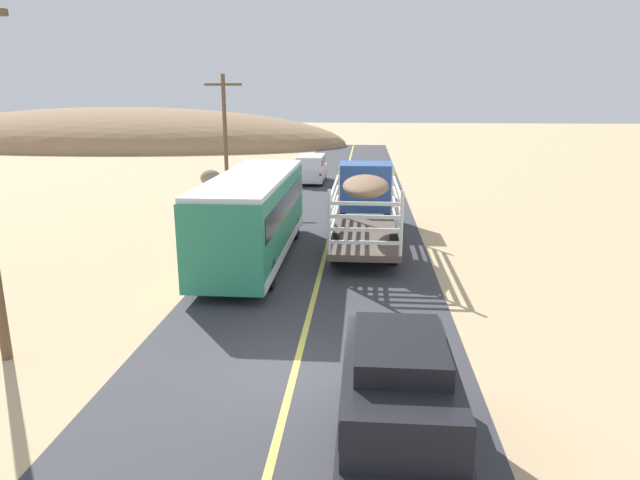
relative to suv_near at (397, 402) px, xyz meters
name	(u,v)px	position (x,y,z in m)	size (l,w,h in m)	color
ground_plane	(294,374)	(-2.09, 2.97, -1.15)	(240.00, 240.00, 0.00)	tan
road_surface	(294,373)	(-2.09, 2.97, -1.14)	(8.00, 120.00, 0.02)	#38383D
road_centre_line	(294,373)	(-2.09, 2.97, -1.13)	(0.16, 117.60, 0.00)	#D8CC4C
suv_near	(397,402)	(0.00, 0.00, 0.00)	(1.90, 4.62, 2.29)	black
livestock_truck	(365,195)	(-0.57, 16.15, 0.64)	(2.53, 9.70, 3.02)	#3359A5
bus	(254,215)	(-4.69, 11.73, 0.60)	(2.54, 10.00, 3.21)	#2D8C66
car_far	(311,167)	(-4.41, 31.15, -0.06)	(1.90, 4.62, 1.93)	silver
power_pole_mid	(225,132)	(-8.95, 24.87, 2.76)	(2.20, 0.24, 7.26)	brown
boulder_near_shoulder	(211,178)	(-11.19, 29.25, -0.60)	(1.39, 1.50, 1.11)	#84705B
distant_hill	(121,145)	(-31.65, 61.09, -1.15)	(57.53, 27.58, 9.32)	#957553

